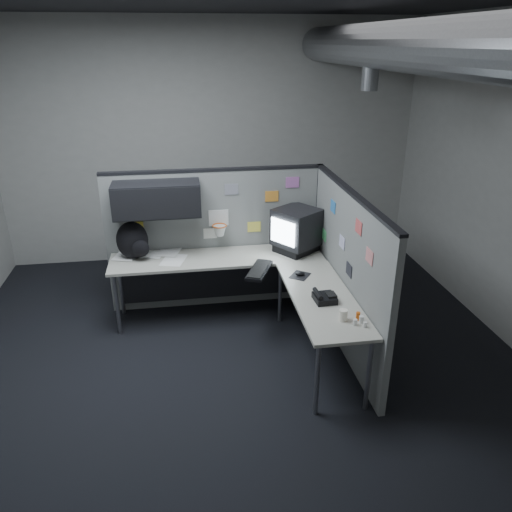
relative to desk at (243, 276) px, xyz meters
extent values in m
cube|color=black|center=(-0.15, -0.70, -0.62)|extent=(5.60, 5.60, 0.01)
cube|color=#9E9E99|center=(-0.15, 2.10, 0.99)|extent=(5.60, 0.01, 3.20)
cube|color=#9E9E99|center=(-0.15, -3.51, 0.99)|extent=(5.60, 0.01, 3.20)
cylinder|color=slate|center=(1.25, -0.70, 2.24)|extent=(0.40, 5.49, 0.40)
cylinder|color=slate|center=(1.25, 0.10, 1.99)|extent=(0.16, 0.16, 0.30)
cube|color=slate|center=(-0.23, 0.60, 0.19)|extent=(2.43, 0.06, 1.60)
cube|color=black|center=(-0.23, 0.60, 1.00)|extent=(2.43, 0.07, 0.03)
cube|color=black|center=(0.95, 0.60, 0.19)|extent=(0.07, 0.07, 1.60)
cube|color=black|center=(-0.85, 0.40, 0.76)|extent=(0.90, 0.35, 0.35)
cube|color=black|center=(-0.85, 0.22, 0.76)|extent=(0.90, 0.02, 0.33)
cube|color=silver|center=(-0.20, 0.56, 0.47)|extent=(0.22, 0.02, 0.18)
torus|color=#D85914|center=(-0.20, 0.47, 0.41)|extent=(0.16, 0.16, 0.01)
cone|color=white|center=(-0.20, 0.47, 0.35)|extent=(0.14, 0.14, 0.11)
cube|color=gold|center=(-1.10, 0.56, 0.41)|extent=(0.15, 0.01, 0.12)
cube|color=gray|center=(-0.05, 0.56, 0.79)|extent=(0.15, 0.01, 0.12)
cube|color=#E5D84C|center=(0.20, 0.56, 0.34)|extent=(0.15, 0.01, 0.12)
cube|color=orange|center=(0.40, 0.56, 0.69)|extent=(0.15, 0.01, 0.12)
cube|color=#B266B2|center=(0.63, 0.56, 0.84)|extent=(0.15, 0.01, 0.12)
cube|color=silver|center=(-0.30, 0.56, 0.29)|extent=(0.15, 0.01, 0.12)
cube|color=slate|center=(0.95, -0.49, 0.19)|extent=(0.06, 2.23, 1.60)
cube|color=black|center=(0.95, -0.49, 1.00)|extent=(0.07, 2.23, 0.03)
cube|color=#337FCC|center=(0.92, -0.05, 0.74)|extent=(0.01, 0.15, 0.12)
cube|color=silver|center=(0.92, -0.40, 0.49)|extent=(0.01, 0.15, 0.12)
cube|color=#CC4C4C|center=(0.92, -0.80, 0.79)|extent=(0.01, 0.15, 0.12)
cube|color=#4CB266|center=(0.92, 0.20, 0.34)|extent=(0.01, 0.15, 0.12)
cube|color=#D87F7F|center=(0.92, -1.10, 0.64)|extent=(0.01, 0.15, 0.12)
cube|color=#26262D|center=(0.92, -0.65, 0.31)|extent=(0.01, 0.15, 0.12)
cube|color=#ACAA9B|center=(-0.25, 0.28, 0.10)|extent=(2.30, 0.56, 0.03)
cube|color=#ACAA9B|center=(0.63, -0.78, 0.10)|extent=(0.56, 1.55, 0.03)
cube|color=black|center=(-0.25, 0.50, -0.21)|extent=(2.18, 0.02, 0.55)
cylinder|color=gray|center=(-1.33, 0.06, -0.26)|extent=(0.04, 0.04, 0.70)
cylinder|color=gray|center=(-1.33, 0.50, -0.26)|extent=(0.04, 0.04, 0.70)
cylinder|color=gray|center=(0.41, 0.06, -0.26)|extent=(0.04, 0.04, 0.70)
cylinder|color=gray|center=(0.41, -1.48, -0.26)|extent=(0.04, 0.04, 0.70)
cylinder|color=gray|center=(0.85, -1.48, -0.26)|extent=(0.04, 0.04, 0.70)
cube|color=black|center=(0.64, 0.31, 0.16)|extent=(0.53, 0.52, 0.08)
cube|color=black|center=(0.64, 0.31, 0.40)|extent=(0.59, 0.59, 0.40)
cube|color=white|center=(0.46, 0.18, 0.40)|extent=(0.20, 0.28, 0.26)
cube|color=black|center=(0.15, -0.17, 0.13)|extent=(0.35, 0.51, 0.03)
cube|color=black|center=(0.15, -0.17, 0.15)|extent=(0.31, 0.47, 0.01)
cube|color=black|center=(0.53, -0.32, 0.12)|extent=(0.25, 0.26, 0.01)
ellipsoid|color=black|center=(0.53, -0.32, 0.14)|extent=(0.11, 0.08, 0.04)
cube|color=black|center=(0.63, -0.87, 0.14)|extent=(0.19, 0.21, 0.06)
cylinder|color=black|center=(0.57, -0.86, 0.19)|extent=(0.05, 0.19, 0.04)
cube|color=black|center=(0.69, -0.88, 0.18)|extent=(0.09, 0.11, 0.02)
cylinder|color=silver|center=(0.83, -1.28, 0.15)|extent=(0.05, 0.05, 0.06)
cylinder|color=silver|center=(0.76, -1.31, 0.14)|extent=(0.04, 0.04, 0.05)
cylinder|color=silver|center=(0.83, -1.35, 0.14)|extent=(0.04, 0.04, 0.04)
cylinder|color=#D85914|center=(0.81, -1.23, 0.15)|extent=(0.04, 0.04, 0.07)
cylinder|color=white|center=(0.69, -1.22, 0.17)|extent=(0.09, 0.09, 0.10)
cube|color=white|center=(-0.72, 0.26, 0.12)|extent=(0.31, 0.38, 0.00)
cube|color=white|center=(-0.93, 0.50, 0.12)|extent=(0.31, 0.37, 0.00)
cube|color=white|center=(-1.22, 0.47, 0.13)|extent=(0.31, 0.37, 0.00)
cube|color=white|center=(-0.76, 0.50, 0.13)|extent=(0.31, 0.37, 0.00)
ellipsoid|color=black|center=(-1.14, 0.39, 0.32)|extent=(0.40, 0.34, 0.41)
ellipsoid|color=black|center=(-1.05, 0.28, 0.27)|extent=(0.21, 0.16, 0.19)
camera|label=1|loc=(-0.59, -4.70, 2.28)|focal=35.00mm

